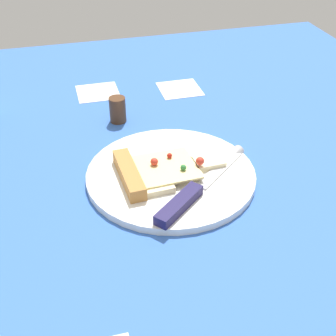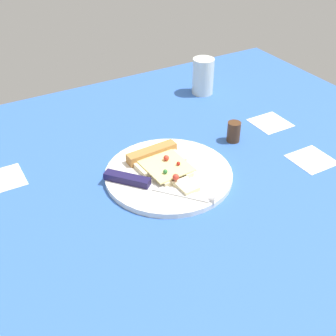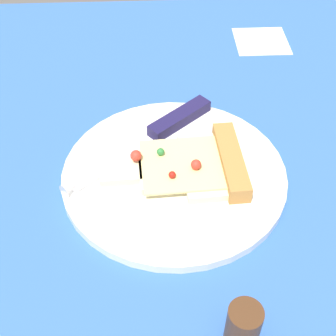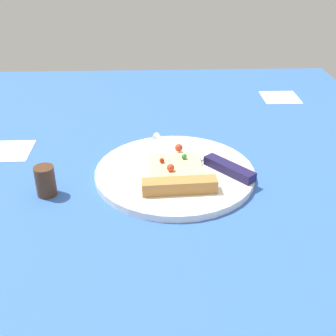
{
  "view_description": "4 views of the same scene",
  "coord_description": "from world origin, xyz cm",
  "px_view_note": "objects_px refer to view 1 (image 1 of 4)",
  "views": [
    {
      "loc": [
        -20.95,
        -69.39,
        45.5
      ],
      "look_at": [
        -5.09,
        -9.84,
        2.07
      ],
      "focal_mm": 49.64,
      "sensor_mm": 36.0,
      "label": 1
    },
    {
      "loc": [
        62.06,
        -48.17,
        56.85
      ],
      "look_at": [
        -2.41,
        -11.29,
        4.16
      ],
      "focal_mm": 46.86,
      "sensor_mm": 36.0,
      "label": 2
    },
    {
      "loc": [
        -1.91,
        31.13,
        43.55
      ],
      "look_at": [
        -3.79,
        -8.31,
        3.42
      ],
      "focal_mm": 51.14,
      "sensor_mm": 36.0,
      "label": 3
    },
    {
      "loc": [
        -70.74,
        -6.09,
        39.14
      ],
      "look_at": [
        -8.21,
        -8.55,
        3.66
      ],
      "focal_mm": 46.92,
      "sensor_mm": 36.0,
      "label": 4
    }
  ],
  "objects_px": {
    "knife": "(196,190)",
    "pepper_shaker": "(118,110)",
    "pizza_slice": "(156,171)",
    "plate": "(171,175)"
  },
  "relations": [
    {
      "from": "pizza_slice",
      "to": "plate",
      "type": "bearing_deg",
      "value": 90.13
    },
    {
      "from": "plate",
      "to": "pepper_shaker",
      "type": "bearing_deg",
      "value": 103.51
    },
    {
      "from": "pizza_slice",
      "to": "knife",
      "type": "relative_size",
      "value": 0.91
    },
    {
      "from": "knife",
      "to": "pepper_shaker",
      "type": "height_order",
      "value": "pepper_shaker"
    },
    {
      "from": "plate",
      "to": "knife",
      "type": "xyz_separation_m",
      "value": [
        0.02,
        -0.06,
        0.01
      ]
    },
    {
      "from": "knife",
      "to": "pepper_shaker",
      "type": "bearing_deg",
      "value": 154.33
    },
    {
      "from": "pizza_slice",
      "to": "pepper_shaker",
      "type": "xyz_separation_m",
      "value": [
        -0.03,
        0.21,
        0.01
      ]
    },
    {
      "from": "plate",
      "to": "pizza_slice",
      "type": "distance_m",
      "value": 0.03
    },
    {
      "from": "plate",
      "to": "knife",
      "type": "bearing_deg",
      "value": -70.75
    },
    {
      "from": "pizza_slice",
      "to": "pepper_shaker",
      "type": "height_order",
      "value": "pepper_shaker"
    }
  ]
}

